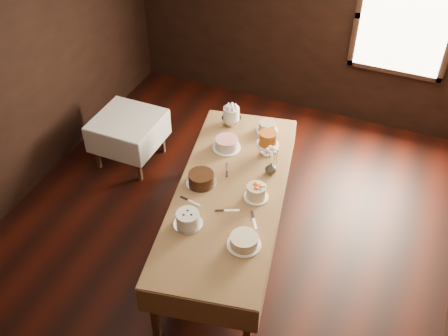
% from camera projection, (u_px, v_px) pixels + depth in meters
% --- Properties ---
extents(floor, '(5.00, 6.00, 0.01)m').
position_uv_depth(floor, '(217.00, 242.00, 6.09)').
color(floor, black).
rests_on(floor, ground).
extents(ceiling, '(5.00, 6.00, 0.01)m').
position_uv_depth(ceiling, '(214.00, 7.00, 4.26)').
color(ceiling, beige).
rests_on(ceiling, wall_back).
extents(wall_back, '(5.00, 0.02, 2.80)m').
position_uv_depth(wall_back, '(304.00, 19.00, 7.27)').
color(wall_back, black).
rests_on(wall_back, ground).
extents(wall_left, '(0.02, 6.00, 2.80)m').
position_uv_depth(wall_left, '(9.00, 90.00, 5.91)').
color(wall_left, black).
rests_on(wall_left, ground).
extents(window, '(1.10, 0.05, 1.30)m').
position_uv_depth(window, '(405.00, 24.00, 6.71)').
color(window, '#FFEABF').
rests_on(window, wall_back).
extents(display_table, '(1.55, 2.88, 0.85)m').
position_uv_depth(display_table, '(229.00, 195.00, 5.54)').
color(display_table, '#412517').
rests_on(display_table, ground).
extents(side_table, '(0.80, 0.80, 0.67)m').
position_uv_depth(side_table, '(127.00, 123.00, 6.81)').
color(side_table, '#412517').
rests_on(side_table, ground).
extents(cake_meringue, '(0.26, 0.26, 0.24)m').
position_uv_depth(cake_meringue, '(231.00, 117.00, 6.30)').
color(cake_meringue, silver).
rests_on(cake_meringue, display_table).
extents(cake_speckled, '(0.25, 0.25, 0.12)m').
position_uv_depth(cake_speckled, '(267.00, 127.00, 6.23)').
color(cake_speckled, white).
rests_on(cake_speckled, display_table).
extents(cake_lattice, '(0.34, 0.34, 0.12)m').
position_uv_depth(cake_lattice, '(227.00, 144.00, 5.99)').
color(cake_lattice, white).
rests_on(cake_lattice, display_table).
extents(cake_caramel, '(0.27, 0.27, 0.29)m').
position_uv_depth(cake_caramel, '(267.00, 144.00, 5.88)').
color(cake_caramel, white).
rests_on(cake_caramel, display_table).
extents(cake_chocolate, '(0.32, 0.32, 0.13)m').
position_uv_depth(cake_chocolate, '(201.00, 179.00, 5.55)').
color(cake_chocolate, silver).
rests_on(cake_chocolate, display_table).
extents(cake_flowers, '(0.25, 0.25, 0.15)m').
position_uv_depth(cake_flowers, '(256.00, 192.00, 5.38)').
color(cake_flowers, white).
rests_on(cake_flowers, display_table).
extents(cake_swirl, '(0.30, 0.30, 0.14)m').
position_uv_depth(cake_swirl, '(188.00, 219.00, 5.10)').
color(cake_swirl, silver).
rests_on(cake_swirl, display_table).
extents(cake_cream, '(0.32, 0.32, 0.11)m').
position_uv_depth(cake_cream, '(244.00, 241.00, 4.91)').
color(cake_cream, white).
rests_on(cake_cream, display_table).
extents(cake_server_a, '(0.23, 0.12, 0.01)m').
position_uv_depth(cake_server_a, '(232.00, 210.00, 5.28)').
color(cake_server_a, silver).
rests_on(cake_server_a, display_table).
extents(cake_server_b, '(0.14, 0.22, 0.01)m').
position_uv_depth(cake_server_b, '(255.00, 223.00, 5.14)').
color(cake_server_b, silver).
rests_on(cake_server_b, display_table).
extents(cake_server_c, '(0.11, 0.23, 0.01)m').
position_uv_depth(cake_server_c, '(227.00, 167.00, 5.78)').
color(cake_server_c, silver).
rests_on(cake_server_c, display_table).
extents(cake_server_e, '(0.24, 0.06, 0.01)m').
position_uv_depth(cake_server_e, '(194.00, 203.00, 5.36)').
color(cake_server_e, silver).
rests_on(cake_server_e, display_table).
extents(flower_vase, '(0.13, 0.13, 0.13)m').
position_uv_depth(flower_vase, '(271.00, 168.00, 5.67)').
color(flower_vase, '#2D2823').
rests_on(flower_vase, display_table).
extents(flower_bouquet, '(0.14, 0.14, 0.20)m').
position_uv_depth(flower_bouquet, '(272.00, 155.00, 5.55)').
color(flower_bouquet, white).
rests_on(flower_bouquet, flower_vase).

